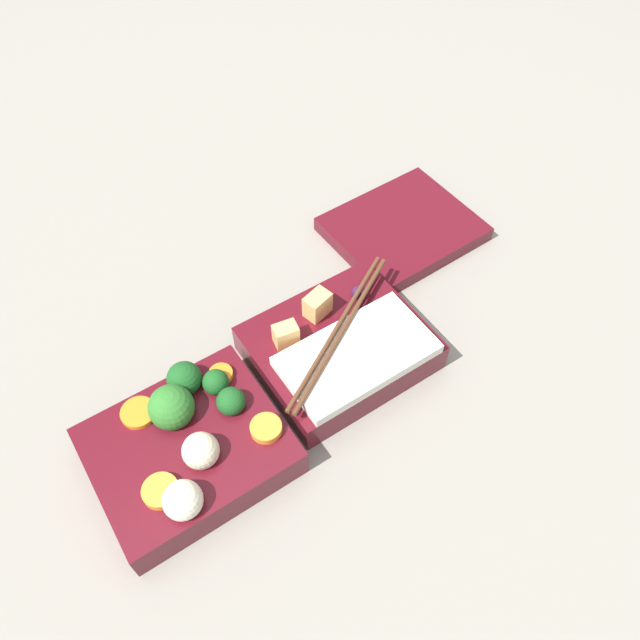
{
  "coord_description": "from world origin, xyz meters",
  "views": [
    {
      "loc": [
        -0.12,
        -0.28,
        0.56
      ],
      "look_at": [
        0.1,
        0.06,
        0.04
      ],
      "focal_mm": 35.0,
      "sensor_mm": 36.0,
      "label": 1
    }
  ],
  "objects": [
    {
      "name": "ground_plane",
      "position": [
        0.0,
        0.0,
        0.0
      ],
      "size": [
        3.0,
        3.0,
        0.0
      ],
      "primitive_type": "plane",
      "color": "gray"
    },
    {
      "name": "bento_tray_rice",
      "position": [
        0.1,
        0.02,
        0.02
      ],
      "size": [
        0.19,
        0.15,
        0.06
      ],
      "color": "#510F19",
      "rests_on": "ground_plane"
    },
    {
      "name": "bento_lid",
      "position": [
        0.28,
        0.14,
        0.01
      ],
      "size": [
        0.18,
        0.15,
        0.02
      ],
      "primitive_type": "cube",
      "rotation": [
        0.0,
        0.0,
        0.03
      ],
      "color": "#510F19",
      "rests_on": "ground_plane"
    },
    {
      "name": "bento_tray_vegetable",
      "position": [
        -0.08,
        0.01,
        0.03
      ],
      "size": [
        0.18,
        0.15,
        0.07
      ],
      "color": "#510F19",
      "rests_on": "ground_plane"
    }
  ]
}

